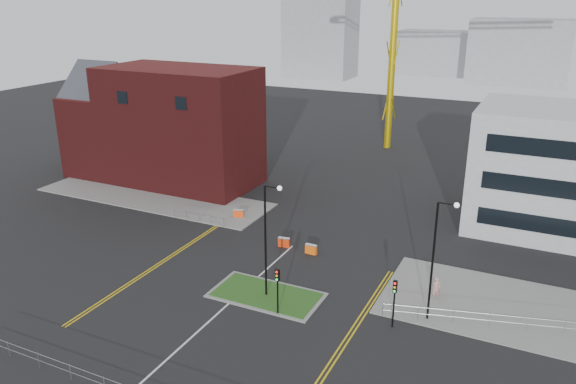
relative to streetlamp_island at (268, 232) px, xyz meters
The scene contains 24 objects.
ground 9.91m from the streetlamp_island, 105.50° to the right, with size 200.00×200.00×0.00m, color black.
pavement_left 26.80m from the streetlamp_island, 147.78° to the left, with size 28.00×8.00×0.12m, color slate.
pavement_right 21.35m from the streetlamp_island, 16.87° to the left, with size 24.00×10.00×0.12m, color slate.
island_kerb 5.38m from the streetlamp_island, behind, with size 8.60×4.60×0.08m, color slate.
grass_island 5.36m from the streetlamp_island, behind, with size 8.00×4.00×0.12m, color #25521B.
brick_building 32.20m from the streetlamp_island, 141.56° to the left, with size 24.20×10.07×14.24m.
streetlamp_island is the anchor object (origin of this frame).
streetlamp_right_near 12.17m from the streetlamp_island, ahead, with size 1.46×0.36×9.18m.
traffic_light_island 3.92m from the streetlamp_island, 48.59° to the right, with size 0.28×0.33×3.65m.
traffic_light_right 10.19m from the streetlamp_island, ahead, with size 0.28×0.33×3.65m.
railing_left 17.22m from the streetlamp_island, 142.89° to the left, with size 6.05×0.05×1.10m.
railing_right 19.18m from the streetlamp_island, 10.84° to the left, with size 19.05×5.05×1.10m.
centre_line 8.38m from the streetlamp_island, 110.29° to the right, with size 0.15×30.00×0.01m, color silver.
yellow_left_a 12.61m from the streetlamp_island, 169.89° to the left, with size 0.12×24.00×0.01m, color gold.
yellow_left_b 12.35m from the streetlamp_island, 169.62° to the left, with size 0.12×24.00×0.01m, color gold.
yellow_right_a 9.29m from the streetlamp_island, 15.36° to the right, with size 0.12×20.00×0.01m, color gold.
yellow_right_b 9.53m from the streetlamp_island, 14.78° to the right, with size 0.12×20.00×0.01m, color gold.
skyline_a 119.82m from the streetlamp_island, 110.65° to the left, with size 18.00×12.00×22.00m, color gray.
skyline_b 122.28m from the streetlamp_island, 86.35° to the left, with size 24.00×12.00×16.00m, color gray.
skyline_d 132.40m from the streetlamp_island, 94.43° to the left, with size 30.00×12.00×12.00m, color gray.
pedestrian 13.59m from the streetlamp_island, 23.99° to the left, with size 0.66×0.43×1.80m, color #D48E89.
barrier_left 17.14m from the streetlamp_island, 128.49° to the left, with size 1.12×0.69×0.89m.
barrier_mid 10.27m from the streetlamp_island, 108.47° to the left, with size 1.11×0.50×0.90m.
barrier_right 9.63m from the streetlamp_island, 90.10° to the left, with size 1.08×0.41×0.90m.
Camera 1 is at (20.05, -25.76, 22.17)m, focal length 35.00 mm.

